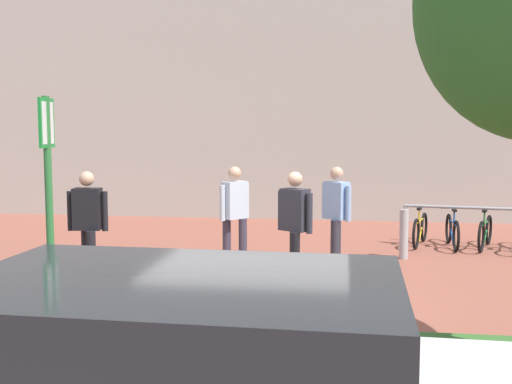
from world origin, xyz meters
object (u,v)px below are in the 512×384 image
object	(u,v)px
person_suited_navy	(295,222)
person_shirt_white	(235,210)
bike_at_sign	(69,309)
person_shirt_blue	(336,211)
person_suited_dark	(88,221)
parking_sign_post	(49,186)
bike_rack_cluster	(502,232)
bollard_steel	(404,234)

from	to	relation	value
person_suited_navy	person_shirt_white	xyz separation A→B (m)	(-1.09, 1.12, 0.00)
bike_at_sign	person_shirt_blue	distance (m)	4.95
bike_at_sign	person_suited_dark	bearing A→B (deg)	108.02
person_suited_dark	person_shirt_white	size ratio (longest dim) A/B	1.00
bike_at_sign	person_suited_navy	xyz separation A→B (m)	(2.29, 2.68, 0.63)
person_shirt_blue	person_shirt_white	size ratio (longest dim) A/B	1.00
parking_sign_post	bike_rack_cluster	bearing A→B (deg)	45.93
bike_at_sign	person_shirt_blue	world-z (taller)	person_shirt_blue
person_suited_dark	person_suited_navy	world-z (taller)	same
parking_sign_post	bike_at_sign	xyz separation A→B (m)	(0.09, 0.21, -1.39)
bike_rack_cluster	person_shirt_white	size ratio (longest dim) A/B	2.16
bike_rack_cluster	person_suited_navy	world-z (taller)	person_suited_navy
person_suited_dark	bollard_steel	bearing A→B (deg)	28.65
person_suited_navy	person_shirt_white	size ratio (longest dim) A/B	1.00
bollard_steel	person_suited_navy	world-z (taller)	person_suited_navy
bike_at_sign	bollard_steel	xyz separation A→B (m)	(4.08, 4.98, 0.10)
bike_at_sign	parking_sign_post	bearing A→B (deg)	-113.33
parking_sign_post	person_shirt_blue	xyz separation A→B (m)	(2.97, 4.18, -0.76)
parking_sign_post	bike_at_sign	distance (m)	1.41
bike_at_sign	bollard_steel	size ratio (longest dim) A/B	1.87
bike_at_sign	bollard_steel	world-z (taller)	bollard_steel
parking_sign_post	bike_at_sign	size ratio (longest dim) A/B	1.60
person_shirt_blue	person_suited_dark	world-z (taller)	same
parking_sign_post	person_suited_navy	world-z (taller)	parking_sign_post
bollard_steel	person_shirt_white	distance (m)	3.16
bike_rack_cluster	bike_at_sign	bearing A→B (deg)	-134.61
bollard_steel	person_suited_navy	size ratio (longest dim) A/B	0.52
person_suited_navy	bike_at_sign	bearing A→B (deg)	-130.51
person_shirt_blue	person_shirt_white	bearing A→B (deg)	-174.11
bike_rack_cluster	parking_sign_post	bearing A→B (deg)	-134.07
bike_rack_cluster	person_shirt_blue	xyz separation A→B (m)	(-3.18, -2.17, 0.64)
bike_at_sign	person_shirt_blue	bearing A→B (deg)	54.08
bike_rack_cluster	bollard_steel	size ratio (longest dim) A/B	4.14
parking_sign_post	person_suited_navy	distance (m)	3.82
parking_sign_post	bollard_steel	world-z (taller)	parking_sign_post
person_shirt_white	bollard_steel	bearing A→B (deg)	22.34
bike_at_sign	person_suited_navy	world-z (taller)	person_suited_navy
person_suited_navy	person_shirt_white	world-z (taller)	same
bike_rack_cluster	person_shirt_white	xyz separation A→B (m)	(-4.86, -2.34, 0.64)
person_shirt_blue	bike_at_sign	bearing A→B (deg)	-125.92
person_shirt_blue	bollard_steel	bearing A→B (deg)	40.05
parking_sign_post	person_shirt_white	bearing A→B (deg)	72.20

